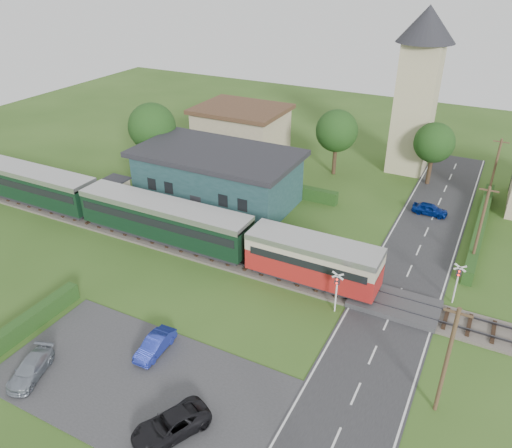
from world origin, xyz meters
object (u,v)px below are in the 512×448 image
at_px(crossing_signal_far, 458,278).
at_px(car_on_road, 430,209).
at_px(equipment_hut, 116,191).
at_px(church_tower, 419,80).
at_px(train, 134,211).
at_px(car_park_blue, 155,345).
at_px(pedestrian_far, 112,198).
at_px(car_park_silver, 30,369).
at_px(car_park_dark, 171,425).
at_px(station_building, 217,176).
at_px(crossing_signal_near, 337,286).
at_px(pedestrian_near, 235,227).
at_px(house_west, 241,129).

xyz_separation_m(crossing_signal_far, car_on_road, (-4.04, 13.21, -1.53)).
xyz_separation_m(equipment_hut, crossing_signal_far, (31.60, -0.81, 0.39)).
bearing_deg(equipment_hut, church_tower, 44.75).
bearing_deg(train, equipment_hut, 147.02).
relative_size(car_park_blue, pedestrian_far, 1.77).
distance_m(car_park_silver, car_park_dark, 9.75).
xyz_separation_m(car_on_road, car_park_dark, (-7.33, -31.60, 0.05)).
height_order(station_building, pedestrian_far, station_building).
bearing_deg(station_building, train, -108.84).
distance_m(station_building, crossing_signal_far, 24.51).
bearing_deg(church_tower, pedestrian_far, -134.28).
xyz_separation_m(equipment_hut, train, (4.93, -3.20, 0.43)).
height_order(train, church_tower, church_tower).
relative_size(station_building, church_tower, 0.91).
bearing_deg(crossing_signal_far, crossing_signal_near, -146.31).
xyz_separation_m(train, pedestrian_far, (-4.88, 2.46, -0.79)).
height_order(crossing_signal_far, car_park_dark, crossing_signal_far).
relative_size(train, car_park_blue, 13.07).
relative_size(church_tower, pedestrian_far, 9.40).
xyz_separation_m(equipment_hut, pedestrian_far, (0.05, -0.74, -0.36)).
bearing_deg(car_park_blue, train, 130.76).
height_order(equipment_hut, pedestrian_far, equipment_hut).
bearing_deg(car_park_dark, pedestrian_near, 135.69).
xyz_separation_m(car_park_silver, pedestrian_far, (-10.45, 18.96, 0.78)).
bearing_deg(car_park_dark, house_west, 139.58).
height_order(station_building, church_tower, church_tower).
bearing_deg(car_on_road, pedestrian_near, 133.89).
distance_m(crossing_signal_far, car_park_blue, 21.10).
xyz_separation_m(station_building, pedestrian_far, (-7.95, -6.53, -1.31)).
height_order(train, crossing_signal_near, train).
height_order(station_building, train, station_building).
distance_m(crossing_signal_near, pedestrian_near, 12.24).
height_order(house_west, car_park_dark, house_west).
bearing_deg(house_west, station_building, -70.35).
xyz_separation_m(crossing_signal_near, car_park_silver, (-13.90, -14.09, -1.54)).
bearing_deg(equipment_hut, train, -32.98).
height_order(equipment_hut, crossing_signal_far, crossing_signal_far).
distance_m(train, pedestrian_far, 5.53).
xyz_separation_m(equipment_hut, car_on_road, (27.56, 12.40, -1.14)).
bearing_deg(car_park_silver, equipment_hut, 99.83).
bearing_deg(train, car_park_blue, -46.65).
relative_size(car_park_dark, pedestrian_far, 2.23).
bearing_deg(house_west, train, -85.20).
height_order(car_park_silver, car_park_dark, car_park_dark).
height_order(crossing_signal_near, pedestrian_far, crossing_signal_near).
relative_size(crossing_signal_far, car_park_blue, 0.99).
height_order(crossing_signal_far, pedestrian_far, crossing_signal_far).
height_order(house_west, pedestrian_near, house_west).
bearing_deg(equipment_hut, house_west, 81.38).
height_order(house_west, crossing_signal_near, house_west).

